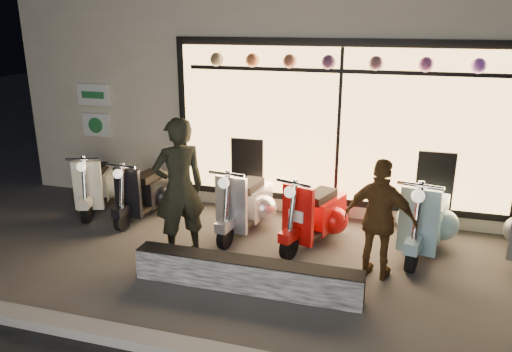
{
  "coord_description": "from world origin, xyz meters",
  "views": [
    {
      "loc": [
        1.74,
        -5.78,
        3.17
      ],
      "look_at": [
        -0.16,
        0.6,
        1.05
      ],
      "focal_mm": 35.0,
      "sensor_mm": 36.0,
      "label": 1
    }
  ],
  "objects_px": {
    "scooter_red": "(317,213)",
    "woman": "(380,220)",
    "man": "(179,188)",
    "scooter_silver": "(247,202)",
    "graffiti_barrier": "(246,275)"
  },
  "relations": [
    {
      "from": "scooter_red",
      "to": "woman",
      "type": "distance_m",
      "value": 1.32
    },
    {
      "from": "scooter_red",
      "to": "man",
      "type": "bearing_deg",
      "value": -130.78
    },
    {
      "from": "scooter_silver",
      "to": "man",
      "type": "xyz_separation_m",
      "value": [
        -0.62,
        -1.1,
        0.54
      ]
    },
    {
      "from": "scooter_red",
      "to": "woman",
      "type": "xyz_separation_m",
      "value": [
        0.93,
        -0.87,
        0.36
      ]
    },
    {
      "from": "scooter_silver",
      "to": "graffiti_barrier",
      "type": "bearing_deg",
      "value": -66.22
    },
    {
      "from": "woman",
      "to": "graffiti_barrier",
      "type": "bearing_deg",
      "value": 40.63
    },
    {
      "from": "man",
      "to": "woman",
      "type": "bearing_deg",
      "value": 140.24
    },
    {
      "from": "woman",
      "to": "man",
      "type": "bearing_deg",
      "value": 15.22
    },
    {
      "from": "scooter_red",
      "to": "woman",
      "type": "height_order",
      "value": "woman"
    },
    {
      "from": "graffiti_barrier",
      "to": "scooter_red",
      "type": "bearing_deg",
      "value": 71.05
    },
    {
      "from": "graffiti_barrier",
      "to": "woman",
      "type": "bearing_deg",
      "value": 27.94
    },
    {
      "from": "graffiti_barrier",
      "to": "man",
      "type": "distance_m",
      "value": 1.55
    },
    {
      "from": "graffiti_barrier",
      "to": "scooter_silver",
      "type": "xyz_separation_m",
      "value": [
        -0.55,
        1.78,
        0.23
      ]
    },
    {
      "from": "scooter_red",
      "to": "scooter_silver",
      "type": "bearing_deg",
      "value": -166.32
    },
    {
      "from": "graffiti_barrier",
      "to": "woman",
      "type": "distance_m",
      "value": 1.79
    }
  ]
}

